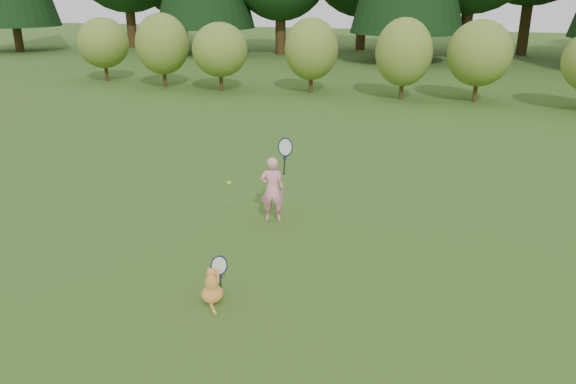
% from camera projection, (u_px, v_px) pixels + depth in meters
% --- Properties ---
extents(ground, '(100.00, 100.00, 0.00)m').
position_uv_depth(ground, '(257.00, 255.00, 7.91)').
color(ground, '#275217').
rests_on(ground, ground).
extents(shrub_row, '(28.00, 3.00, 2.80)m').
position_uv_depth(shrub_row, '(395.00, 57.00, 19.06)').
color(shrub_row, olive).
rests_on(shrub_row, ground).
extents(child, '(0.62, 0.37, 1.60)m').
position_uv_depth(child, '(273.00, 188.00, 8.93)').
color(child, pink).
rests_on(child, ground).
extents(cat, '(0.38, 0.63, 0.61)m').
position_uv_depth(cat, '(212.00, 283.00, 6.69)').
color(cat, '#C47B25').
rests_on(cat, ground).
extents(tennis_ball, '(0.06, 0.06, 0.06)m').
position_uv_depth(tennis_ball, '(229.00, 183.00, 8.57)').
color(tennis_ball, '#ABE51B').
rests_on(tennis_ball, ground).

